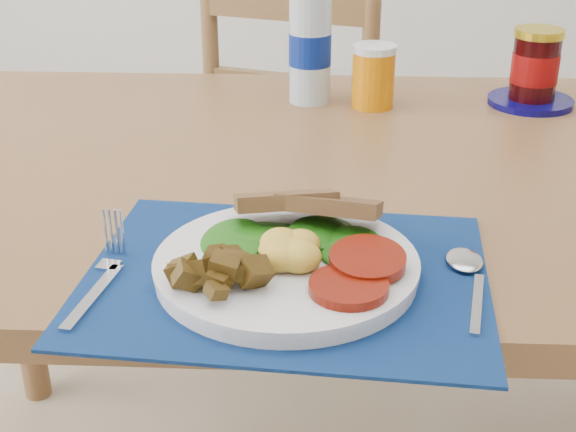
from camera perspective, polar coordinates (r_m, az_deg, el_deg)
The scene contains 9 objects.
table at distance 1.20m, azimuth 1.93°, elevation 0.25°, with size 1.40×0.90×0.75m.
chair_far at distance 1.84m, azimuth 1.14°, elevation 6.06°, with size 0.51×0.50×1.11m.
placemat at distance 0.86m, azimuth -0.13°, elevation -4.29°, with size 0.43×0.33×0.00m, color #040530.
breakfast_plate at distance 0.85m, azimuth -0.51°, elevation -3.16°, with size 0.28×0.28×0.07m.
fork at distance 0.87m, azimuth -13.00°, elevation -4.19°, with size 0.03×0.18×0.00m.
spoon at distance 0.87m, azimuth 12.69°, elevation -4.09°, with size 0.04×0.17×0.00m.
water_bottle at distance 1.40m, azimuth 1.58°, elevation 12.46°, with size 0.07×0.07×0.25m.
juice_glass at distance 1.39m, azimuth 6.09°, elevation 9.74°, with size 0.07×0.07×0.10m, color orange.
jam_on_saucer at distance 1.46m, azimuth 17.11°, elevation 9.79°, with size 0.15×0.15×0.13m.
Camera 1 is at (0.01, -0.88, 1.18)m, focal length 50.00 mm.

